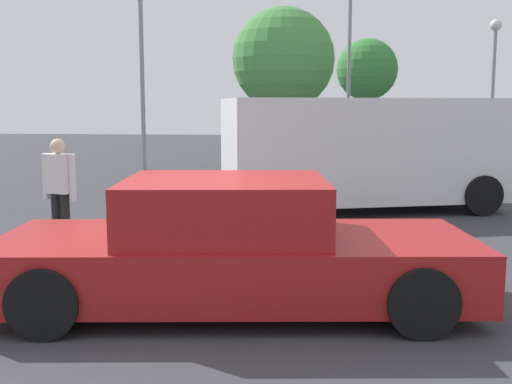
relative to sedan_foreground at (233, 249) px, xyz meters
name	(u,v)px	position (x,y,z in m)	size (l,w,h in m)	color
ground_plane	(201,307)	(-0.32, -0.05, -0.60)	(80.00, 80.00, 0.00)	#38383D
sedan_foreground	(233,249)	(0.00, 0.00, 0.00)	(4.86, 2.36, 1.31)	maroon
van_white	(361,150)	(1.66, 6.15, 0.58)	(5.62, 3.52, 2.18)	white
pedestrian	(59,184)	(-2.84, 2.41, 0.33)	(0.55, 0.35, 1.57)	black
light_post_near	(350,22)	(1.92, 17.54, 4.53)	(0.44, 0.44, 7.78)	gray
light_post_mid	(141,45)	(-4.80, 13.46, 3.37)	(0.44, 0.44, 5.77)	gray
light_post_far	(494,63)	(7.55, 19.08, 3.14)	(0.44, 0.44, 5.38)	gray
tree_back_left	(367,70)	(3.09, 24.32, 3.19)	(2.92, 2.92, 5.29)	brown
tree_back_right	(283,60)	(-0.36, 14.69, 2.97)	(3.38, 3.38, 5.29)	brown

